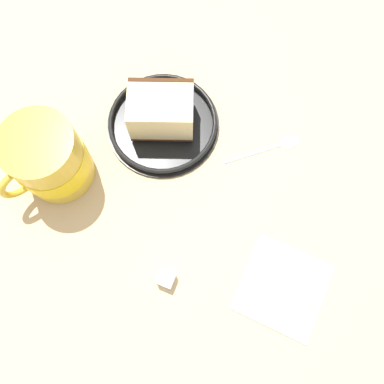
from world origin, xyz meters
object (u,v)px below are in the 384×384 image
(small_plate, at_px, (163,123))
(cake_slice, at_px, (162,111))
(folded_napkin, at_px, (283,288))
(sugar_cube, at_px, (166,279))
(tea_mug, at_px, (49,159))
(teaspoon, at_px, (278,145))

(small_plate, distance_m, cake_slice, 0.03)
(small_plate, relative_size, folded_napkin, 1.56)
(small_plate, relative_size, cake_slice, 1.51)
(small_plate, distance_m, sugar_cube, 0.23)
(cake_slice, distance_m, folded_napkin, 0.29)
(tea_mug, bearing_deg, sugar_cube, -7.26)
(tea_mug, relative_size, folded_napkin, 1.16)
(small_plate, xyz_separation_m, teaspoon, (0.16, 0.08, -0.00))
(teaspoon, xyz_separation_m, folded_napkin, (0.12, -0.17, -0.00))
(small_plate, xyz_separation_m, tea_mug, (-0.07, -0.15, 0.05))
(folded_napkin, bearing_deg, small_plate, 161.58)
(small_plate, bearing_deg, teaspoon, 25.89)
(tea_mug, xyz_separation_m, sugar_cube, (0.21, -0.03, -0.04))
(tea_mug, bearing_deg, cake_slice, 65.19)
(tea_mug, height_order, teaspoon, tea_mug)
(teaspoon, height_order, folded_napkin, teaspoon)
(small_plate, xyz_separation_m, folded_napkin, (0.27, -0.09, -0.01))
(cake_slice, relative_size, teaspoon, 1.07)
(small_plate, bearing_deg, cake_slice, 126.20)
(folded_napkin, xyz_separation_m, sugar_cube, (-0.13, -0.08, 0.01))
(cake_slice, bearing_deg, small_plate, -53.80)
(tea_mug, height_order, sugar_cube, tea_mug)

